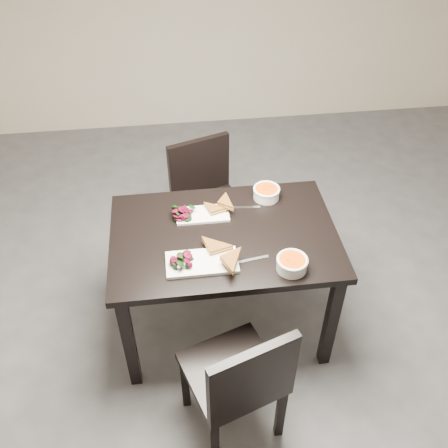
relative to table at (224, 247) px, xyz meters
name	(u,v)px	position (x,y,z in m)	size (l,w,h in m)	color
ground	(281,320)	(0.36, -0.03, -0.65)	(5.00, 5.00, 0.00)	#47474C
room_shell	(316,26)	(0.36, -0.03, 1.18)	(5.02, 5.02, 2.81)	beige
table	(224,247)	(0.00, 0.00, 0.00)	(1.20, 0.80, 0.75)	black
chair_near	(240,379)	(-0.01, -0.70, -0.17)	(0.53, 0.53, 0.85)	black
chair_far	(207,196)	(-0.03, 0.67, -0.17)	(0.53, 0.53, 0.85)	black
plate_near	(202,262)	(-0.14, -0.20, 0.11)	(0.36, 0.18, 0.02)	white
sandwich_near	(215,254)	(-0.07, -0.19, 0.15)	(0.18, 0.13, 0.06)	#9B5920
salad_near	(181,259)	(-0.24, -0.20, 0.14)	(0.11, 0.10, 0.05)	black
soup_bowl_near	(292,263)	(0.30, -0.29, 0.14)	(0.16, 0.16, 0.07)	white
cutlery_near	(252,260)	(0.11, -0.21, 0.10)	(0.18, 0.02, 0.00)	silver
plate_far	(203,214)	(-0.10, 0.16, 0.11)	(0.29, 0.14, 0.01)	white
sandwich_far	(215,211)	(-0.03, 0.15, 0.14)	(0.14, 0.11, 0.05)	#9B5920
salad_far	(184,212)	(-0.20, 0.16, 0.13)	(0.09, 0.08, 0.04)	black
soup_bowl_far	(266,192)	(0.28, 0.28, 0.14)	(0.15, 0.15, 0.07)	white
cutlery_far	(244,207)	(0.14, 0.20, 0.10)	(0.18, 0.02, 0.00)	silver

